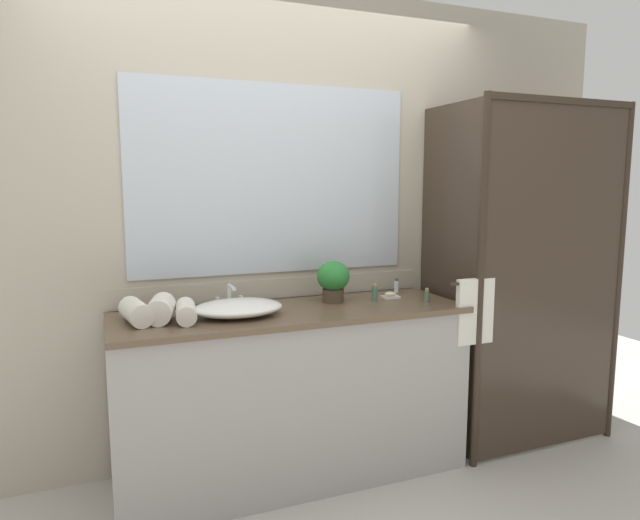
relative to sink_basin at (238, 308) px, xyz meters
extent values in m
plane|color=#B7B2A8|center=(0.29, 0.02, -0.94)|extent=(8.00, 8.00, 0.00)
cube|color=#B2A893|center=(0.29, 0.36, 0.36)|extent=(4.40, 0.05, 2.60)
cube|color=#B2A893|center=(0.29, 0.33, 0.02)|extent=(1.80, 0.01, 0.11)
cube|color=silver|center=(0.29, 0.33, 0.62)|extent=(1.56, 0.01, 1.03)
cube|color=#9E9993|center=(0.29, 0.03, -0.50)|extent=(1.80, 0.56, 0.87)
cube|color=brown|center=(0.29, 0.02, -0.05)|extent=(1.80, 0.58, 0.03)
cylinder|color=#2D2319|center=(2.24, -0.25, 0.06)|extent=(0.04, 0.04, 2.00)
cylinder|color=#2D2319|center=(1.24, -0.25, 0.06)|extent=(0.04, 0.04, 2.00)
cube|color=#2D2319|center=(1.74, -0.25, 1.04)|extent=(1.00, 0.04, 0.04)
cube|color=#382B21|center=(1.74, -0.25, 0.06)|extent=(0.96, 0.01, 1.96)
cube|color=#382B21|center=(1.24, 0.03, 0.06)|extent=(0.01, 0.57, 1.96)
cylinder|color=#2D2319|center=(1.22, -0.24, 0.09)|extent=(0.32, 0.02, 0.02)
cube|color=silver|center=(1.22, -0.24, -0.07)|extent=(0.22, 0.04, 0.35)
ellipsoid|color=white|center=(0.00, 0.00, 0.00)|extent=(0.44, 0.33, 0.08)
cube|color=silver|center=(0.00, 0.19, -0.03)|extent=(0.17, 0.04, 0.02)
cylinder|color=silver|center=(0.00, 0.19, 0.03)|extent=(0.02, 0.02, 0.10)
cylinder|color=silver|center=(0.00, 0.13, 0.08)|extent=(0.02, 0.12, 0.02)
cylinder|color=silver|center=(-0.06, 0.19, 0.00)|extent=(0.02, 0.02, 0.04)
cylinder|color=silver|center=(0.06, 0.19, 0.00)|extent=(0.02, 0.02, 0.04)
cylinder|color=#473828|center=(0.56, 0.12, 0.00)|extent=(0.12, 0.12, 0.07)
ellipsoid|color=#2A7B32|center=(0.56, 0.12, 0.10)|extent=(0.18, 0.18, 0.16)
cube|color=silver|center=(0.90, 0.10, -0.03)|extent=(0.10, 0.07, 0.01)
ellipsoid|color=beige|center=(0.90, 0.10, -0.01)|extent=(0.07, 0.04, 0.02)
cylinder|color=#4C7056|center=(1.03, -0.07, -0.01)|extent=(0.02, 0.02, 0.06)
cylinder|color=#9E895B|center=(1.03, -0.07, 0.03)|extent=(0.02, 0.02, 0.01)
cylinder|color=#4C7056|center=(0.78, 0.06, 0.00)|extent=(0.03, 0.03, 0.08)
cylinder|color=#9E895B|center=(0.78, 0.06, 0.05)|extent=(0.03, 0.03, 0.01)
cylinder|color=silver|center=(1.01, 0.22, 0.00)|extent=(0.03, 0.03, 0.07)
cylinder|color=#2D6638|center=(1.01, 0.22, 0.04)|extent=(0.02, 0.02, 0.02)
cylinder|color=silver|center=(-0.47, 0.02, 0.02)|extent=(0.15, 0.26, 0.11)
cylinder|color=silver|center=(-0.36, 0.02, 0.02)|extent=(0.16, 0.24, 0.12)
cylinder|color=silver|center=(-0.25, -0.02, 0.01)|extent=(0.12, 0.25, 0.09)
camera|label=1|loc=(-0.60, -2.60, 0.60)|focal=31.06mm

